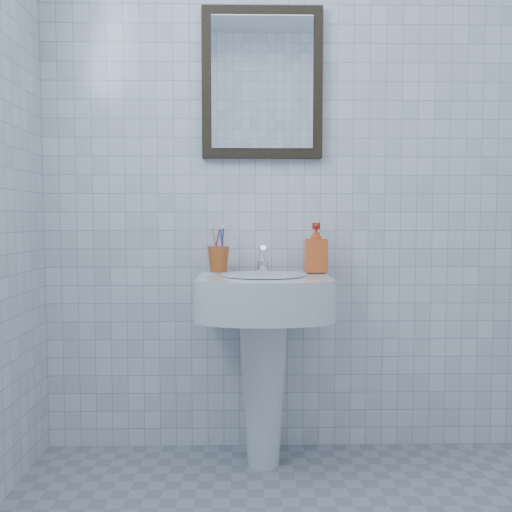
{
  "coord_description": "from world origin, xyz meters",
  "views": [
    {
      "loc": [
        -0.25,
        -1.22,
        0.99
      ],
      "look_at": [
        -0.21,
        0.86,
        0.85
      ],
      "focal_mm": 40.0,
      "sensor_mm": 36.0,
      "label": 1
    }
  ],
  "objects": [
    {
      "name": "wall_back",
      "position": [
        0.0,
        1.2,
        1.25
      ],
      "size": [
        2.2,
        0.02,
        2.5
      ],
      "primitive_type": "cube",
      "color": "silver",
      "rests_on": "ground"
    },
    {
      "name": "washbasin",
      "position": [
        -0.18,
        0.98,
        0.52
      ],
      "size": [
        0.51,
        0.37,
        0.78
      ],
      "color": "white",
      "rests_on": "ground"
    },
    {
      "name": "faucet",
      "position": [
        -0.18,
        1.08,
        0.81
      ],
      "size": [
        0.04,
        0.1,
        0.11
      ],
      "color": "white",
      "rests_on": "washbasin"
    },
    {
      "name": "toothbrush_cup",
      "position": [
        -0.36,
        1.08,
        0.82
      ],
      "size": [
        0.11,
        0.11,
        0.1
      ],
      "primitive_type": null,
      "rotation": [
        0.0,
        0.0,
        0.25
      ],
      "color": "#BA501D",
      "rests_on": "washbasin"
    },
    {
      "name": "soap_dispenser",
      "position": [
        0.04,
        1.08,
        0.87
      ],
      "size": [
        0.09,
        0.09,
        0.2
      ],
      "primitive_type": "imported",
      "rotation": [
        0.0,
        0.0,
        -0.01
      ],
      "color": "red",
      "rests_on": "washbasin"
    },
    {
      "name": "wall_mirror",
      "position": [
        -0.18,
        1.18,
        1.55
      ],
      "size": [
        0.5,
        0.04,
        0.62
      ],
      "color": "black",
      "rests_on": "wall_back"
    }
  ]
}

